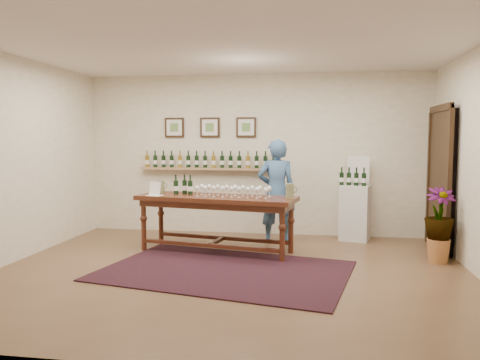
# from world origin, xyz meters

# --- Properties ---
(ground) EXTENTS (6.00, 6.00, 0.00)m
(ground) POSITION_xyz_m (0.00, 0.00, 0.00)
(ground) COLOR brown
(ground) RESTS_ON ground
(room_shell) EXTENTS (6.00, 6.00, 6.00)m
(room_shell) POSITION_xyz_m (2.11, 1.86, 1.12)
(room_shell) COLOR white
(room_shell) RESTS_ON ground
(rug) EXTENTS (3.38, 2.59, 0.02)m
(rug) POSITION_xyz_m (-0.08, 0.04, 0.01)
(rug) COLOR #47150C
(rug) RESTS_ON ground
(tasting_table) EXTENTS (2.45, 1.16, 0.84)m
(tasting_table) POSITION_xyz_m (-0.40, 1.05, 0.71)
(tasting_table) COLOR #412310
(tasting_table) RESTS_ON ground
(table_glasses) EXTENTS (1.23, 0.42, 0.17)m
(table_glasses) POSITION_xyz_m (-0.14, 1.03, 0.92)
(table_glasses) COLOR white
(table_glasses) RESTS_ON tasting_table
(table_bottles) EXTENTS (0.27, 0.16, 0.29)m
(table_bottles) POSITION_xyz_m (-0.93, 1.22, 0.98)
(table_bottles) COLOR black
(table_bottles) RESTS_ON tasting_table
(pitcher_left) EXTENTS (0.16, 0.16, 0.20)m
(pitcher_left) POSITION_xyz_m (-1.31, 1.26, 0.94)
(pitcher_left) COLOR olive
(pitcher_left) RESTS_ON tasting_table
(pitcher_right) EXTENTS (0.17, 0.17, 0.21)m
(pitcher_right) POSITION_xyz_m (0.69, 0.95, 0.94)
(pitcher_right) COLOR olive
(pitcher_right) RESTS_ON tasting_table
(menu_card) EXTENTS (0.26, 0.22, 0.21)m
(menu_card) POSITION_xyz_m (-1.31, 0.99, 0.94)
(menu_card) COLOR white
(menu_card) RESTS_ON tasting_table
(display_pedestal) EXTENTS (0.56, 0.56, 0.92)m
(display_pedestal) POSITION_xyz_m (1.72, 2.22, 0.46)
(display_pedestal) COLOR silver
(display_pedestal) RESTS_ON ground
(pedestal_bottles) EXTENTS (0.32, 0.16, 0.31)m
(pedestal_bottles) POSITION_xyz_m (1.66, 2.15, 1.07)
(pedestal_bottles) COLOR black
(pedestal_bottles) RESTS_ON display_pedestal
(info_sign) EXTENTS (0.36, 0.11, 0.50)m
(info_sign) POSITION_xyz_m (1.76, 2.33, 1.17)
(info_sign) COLOR white
(info_sign) RESTS_ON display_pedestal
(potted_plant) EXTENTS (0.53, 0.53, 0.89)m
(potted_plant) POSITION_xyz_m (2.71, 0.90, 0.52)
(potted_plant) COLOR #AA6B38
(potted_plant) RESTS_ON ground
(person) EXTENTS (0.65, 0.47, 1.67)m
(person) POSITION_xyz_m (0.44, 1.80, 0.83)
(person) COLOR #395D88
(person) RESTS_ON ground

